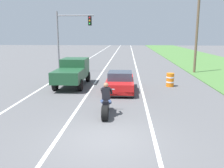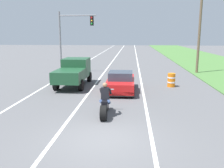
# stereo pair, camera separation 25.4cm
# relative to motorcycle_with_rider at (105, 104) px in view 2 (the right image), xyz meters

# --- Properties ---
(ground_plane) EXTENTS (160.00, 160.00, 0.00)m
(ground_plane) POSITION_rel_motorcycle_with_rider_xyz_m (0.21, -2.56, -0.59)
(ground_plane) COLOR #565659
(lane_stripe_left_solid) EXTENTS (0.14, 120.00, 0.01)m
(lane_stripe_left_solid) POSITION_rel_motorcycle_with_rider_xyz_m (-5.19, 17.44, -0.59)
(lane_stripe_left_solid) COLOR white
(lane_stripe_left_solid) RESTS_ON ground
(lane_stripe_right_solid) EXTENTS (0.14, 120.00, 0.01)m
(lane_stripe_right_solid) POSITION_rel_motorcycle_with_rider_xyz_m (2.01, 17.44, -0.59)
(lane_stripe_right_solid) COLOR white
(lane_stripe_right_solid) RESTS_ON ground
(lane_stripe_centre_dashed) EXTENTS (0.14, 120.00, 0.01)m
(lane_stripe_centre_dashed) POSITION_rel_motorcycle_with_rider_xyz_m (-1.59, 17.44, -0.59)
(lane_stripe_centre_dashed) COLOR white
(lane_stripe_centre_dashed) RESTS_ON ground
(motorcycle_with_rider) EXTENTS (0.70, 2.21, 1.62)m
(motorcycle_with_rider) POSITION_rel_motorcycle_with_rider_xyz_m (0.00, 0.00, 0.00)
(motorcycle_with_rider) COLOR black
(motorcycle_with_rider) RESTS_ON ground
(sports_car_red) EXTENTS (1.84, 4.30, 1.37)m
(sports_car_red) POSITION_rel_motorcycle_with_rider_xyz_m (0.49, 5.19, 0.04)
(sports_car_red) COLOR red
(sports_car_red) RESTS_ON ground
(pickup_truck_left_lane_dark_green) EXTENTS (2.02, 4.80, 1.98)m
(pickup_truck_left_lane_dark_green) POSITION_rel_motorcycle_with_rider_xyz_m (-3.11, 6.75, 0.51)
(pickup_truck_left_lane_dark_green) COLOR #1E4C2D
(pickup_truck_left_lane_dark_green) RESTS_ON ground
(traffic_light_mast_near) EXTENTS (3.70, 0.34, 6.00)m
(traffic_light_mast_near) POSITION_rel_motorcycle_with_rider_xyz_m (-4.83, 13.01, 3.34)
(traffic_light_mast_near) COLOR gray
(traffic_light_mast_near) RESTS_ON ground
(utility_pole_roadside) EXTENTS (0.24, 0.24, 8.34)m
(utility_pole_roadside) POSITION_rel_motorcycle_with_rider_xyz_m (7.70, 13.72, 3.58)
(utility_pole_roadside) COLOR brown
(utility_pole_roadside) RESTS_ON ground
(construction_barrel_nearest) EXTENTS (0.58, 0.58, 1.00)m
(construction_barrel_nearest) POSITION_rel_motorcycle_with_rider_xyz_m (4.15, 6.97, -0.09)
(construction_barrel_nearest) COLOR orange
(construction_barrel_nearest) RESTS_ON ground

